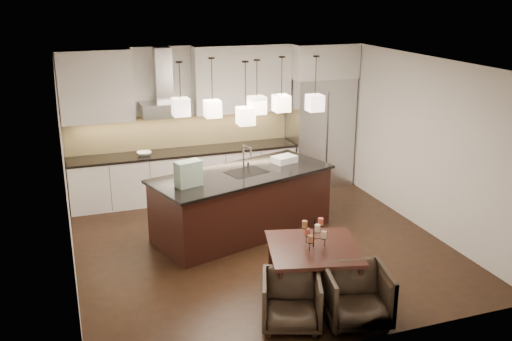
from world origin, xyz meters
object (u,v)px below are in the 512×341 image
object	(u,v)px
island_body	(242,204)
armchair_right	(357,296)
armchair_left	(291,301)
refrigerator	(319,131)
dining_table	(313,271)

from	to	relation	value
island_body	armchair_right	distance (m)	2.95
armchair_left	armchair_right	size ratio (longest dim) A/B	0.92
refrigerator	dining_table	size ratio (longest dim) A/B	1.91
dining_table	armchair_left	xyz separation A→B (m)	(-0.53, -0.56, -0.02)
refrigerator	island_body	distance (m)	2.95
armchair_right	refrigerator	bearing A→B (deg)	82.54
armchair_left	armchair_right	xyz separation A→B (m)	(0.76, -0.19, 0.03)
refrigerator	armchair_left	xyz separation A→B (m)	(-2.50, -4.57, -0.76)
dining_table	armchair_right	xyz separation A→B (m)	(0.22, -0.75, 0.01)
refrigerator	armchair_right	world-z (taller)	refrigerator
armchair_left	refrigerator	bearing A→B (deg)	81.56
dining_table	armchair_right	world-z (taller)	armchair_right
dining_table	refrigerator	bearing A→B (deg)	77.90
refrigerator	armchair_left	world-z (taller)	refrigerator
refrigerator	armchair_left	bearing A→B (deg)	-118.67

